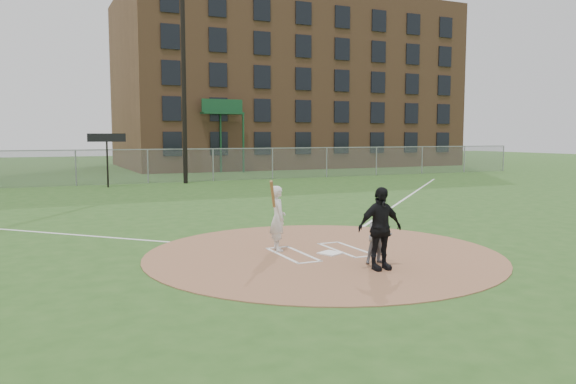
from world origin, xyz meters
name	(u,v)px	position (x,y,z in m)	size (l,w,h in m)	color
ground	(323,254)	(0.00, 0.00, 0.00)	(140.00, 140.00, 0.00)	#29501B
dirt_circle	(323,254)	(0.00, 0.00, 0.01)	(8.40, 8.40, 0.02)	#9B6949
home_plate	(330,253)	(0.13, -0.14, 0.04)	(0.47, 0.47, 0.03)	white
foul_line_first	(406,198)	(9.00, 9.00, 0.01)	(0.10, 24.00, 0.01)	white
catcher	(379,236)	(0.59, -1.48, 0.63)	(0.59, 0.46, 1.21)	slate
umpire	(380,228)	(0.31, -1.91, 0.89)	(1.01, 0.42, 1.73)	black
batters_boxes	(320,252)	(0.00, 0.15, 0.03)	(2.08, 1.88, 0.01)	white
batter_at_plate	(278,218)	(-0.85, 0.73, 0.82)	(0.71, 0.99, 1.78)	silver
outfield_fence	(148,166)	(0.00, 22.00, 1.02)	(56.08, 0.08, 2.03)	slate
brick_warehouse	(284,86)	(16.00, 37.96, 7.50)	(30.00, 17.17, 15.00)	brown
light_pole	(184,70)	(2.00, 21.00, 6.61)	(1.20, 0.30, 12.22)	black
scoreboard_sign	(107,143)	(-2.50, 20.20, 2.39)	(2.00, 0.10, 2.93)	black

